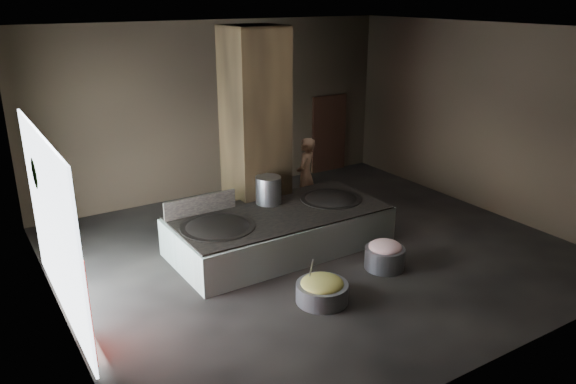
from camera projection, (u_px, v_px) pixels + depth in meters
floor at (313, 253)px, 11.85m from camera, size 10.00×9.00×0.10m
ceiling at (317, 26)px, 10.30m from camera, size 10.00×9.00×0.10m
back_wall at (216, 109)px, 14.70m from camera, size 10.00×0.10×4.50m
front_wall at (510, 223)px, 7.44m from camera, size 10.00×0.10×4.50m
left_wall at (42, 193)px, 8.55m from camera, size 0.10×9.00×4.50m
right_wall at (486, 119)px, 13.59m from camera, size 0.10×9.00×4.50m
pillar at (255, 130)px, 12.44m from camera, size 1.20×1.20×4.50m
hearth_platform at (280, 231)px, 11.83m from camera, size 4.57×2.25×0.79m
platform_cap at (280, 212)px, 11.69m from camera, size 4.43×2.13×0.03m
wok_left at (218, 231)px, 10.95m from camera, size 1.43×1.43×0.39m
wok_left_rim at (218, 227)px, 10.93m from camera, size 1.46×1.46×0.05m
wok_right at (331, 202)px, 12.43m from camera, size 1.33×1.33×0.37m
wok_right_rim at (331, 199)px, 12.40m from camera, size 1.36×1.36×0.05m
stock_pot at (268, 190)px, 12.05m from camera, size 0.55×0.55×0.59m
splash_guard at (200, 205)px, 11.49m from camera, size 1.58×0.09×0.39m
cook at (306, 175)px, 13.72m from camera, size 0.80×0.76×1.85m
veg_basin at (322, 292)px, 9.84m from camera, size 0.99×0.99×0.34m
veg_fill at (322, 283)px, 9.78m from camera, size 0.76×0.76×0.23m
ladle at (310, 272)px, 9.76m from camera, size 0.16×0.35×0.66m
meat_basin at (385, 258)px, 11.02m from camera, size 0.99×0.99×0.43m
meat_fill at (385, 247)px, 10.94m from camera, size 0.65×0.65×0.25m
doorway_near at (259, 146)px, 15.61m from camera, size 1.18×0.08×2.38m
doorway_near_glow at (258, 150)px, 15.41m from camera, size 0.77×0.04×1.82m
doorway_far at (329, 135)px, 16.81m from camera, size 1.18×0.08×2.38m
doorway_far_glow at (325, 137)px, 16.77m from camera, size 0.78×0.04×1.84m
left_opening at (53, 227)px, 8.98m from camera, size 0.04×4.20×3.10m
pavilion_sliver at (82, 302)px, 8.23m from camera, size 0.05×0.90×1.70m
tree_silhouette at (42, 172)px, 9.70m from camera, size 0.28×1.10×1.10m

